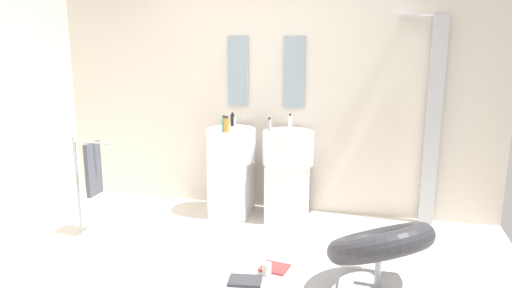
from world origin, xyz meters
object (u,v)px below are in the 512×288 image
(lounge_chair, at_px, (380,250))
(coffee_mug, at_px, (267,269))
(magazine_red, at_px, (274,268))
(soap_bottle_grey, at_px, (269,125))
(soap_bottle_green, at_px, (224,124))
(magazine_charcoal, at_px, (245,281))
(soap_bottle_white, at_px, (290,122))
(pedestal_sink_left, at_px, (231,167))
(towel_rack, at_px, (91,171))
(pedestal_sink_right, at_px, (288,171))
(soap_bottle_black, at_px, (232,120))
(soap_bottle_amber, at_px, (227,125))
(shower_column, at_px, (432,117))

(lounge_chair, xyz_separation_m, coffee_mug, (-0.85, 0.06, -0.29))
(magazine_red, bearing_deg, soap_bottle_grey, 114.66)
(soap_bottle_green, xyz_separation_m, soap_bottle_grey, (0.43, 0.16, -0.01))
(magazine_charcoal, height_order, soap_bottle_white, soap_bottle_white)
(pedestal_sink_left, distance_m, soap_bottle_green, 0.51)
(soap_bottle_grey, bearing_deg, towel_rack, -151.49)
(coffee_mug, bearing_deg, pedestal_sink_left, 117.91)
(pedestal_sink_left, bearing_deg, magazine_charcoal, -69.47)
(lounge_chair, bearing_deg, coffee_mug, 175.96)
(pedestal_sink_right, bearing_deg, soap_bottle_black, 166.14)
(soap_bottle_amber, bearing_deg, soap_bottle_grey, 23.12)
(pedestal_sink_left, xyz_separation_m, towel_rack, (-1.11, -0.84, 0.12))
(soap_bottle_amber, relative_size, soap_bottle_white, 1.03)
(lounge_chair, relative_size, soap_bottle_green, 6.66)
(magazine_red, bearing_deg, pedestal_sink_left, 131.73)
(towel_rack, xyz_separation_m, soap_bottle_grey, (1.51, 0.82, 0.35))
(magazine_red, xyz_separation_m, magazine_charcoal, (-0.17, -0.27, 0.00))
(towel_rack, xyz_separation_m, soap_bottle_black, (1.08, 0.99, 0.36))
(soap_bottle_green, bearing_deg, lounge_chair, -36.62)
(magazine_red, bearing_deg, lounge_chair, -2.46)
(magazine_red, height_order, magazine_charcoal, magazine_charcoal)
(towel_rack, bearing_deg, soap_bottle_grey, 28.51)
(towel_rack, relative_size, soap_bottle_white, 6.02)
(pedestal_sink_right, distance_m, magazine_red, 1.23)
(magazine_red, bearing_deg, coffee_mug, -96.96)
(pedestal_sink_left, bearing_deg, pedestal_sink_right, 0.00)
(soap_bottle_white, relative_size, soap_bottle_black, 1.10)
(soap_bottle_grey, bearing_deg, soap_bottle_green, -159.68)
(coffee_mug, height_order, soap_bottle_grey, soap_bottle_grey)
(coffee_mug, bearing_deg, soap_bottle_amber, 121.29)
(soap_bottle_grey, bearing_deg, pedestal_sink_right, 4.23)
(towel_rack, distance_m, soap_bottle_amber, 1.35)
(towel_rack, distance_m, soap_bottle_grey, 1.76)
(soap_bottle_green, bearing_deg, magazine_charcoal, -66.09)
(magazine_charcoal, bearing_deg, pedestal_sink_right, 79.37)
(towel_rack, xyz_separation_m, magazine_charcoal, (1.63, -0.56, -0.61))
(lounge_chair, height_order, soap_bottle_white, soap_bottle_white)
(pedestal_sink_left, xyz_separation_m, shower_column, (1.96, 0.23, 0.57))
(coffee_mug, bearing_deg, magazine_red, 73.03)
(towel_rack, height_order, soap_bottle_white, soap_bottle_white)
(magazine_charcoal, height_order, soap_bottle_grey, soap_bottle_grey)
(towel_rack, distance_m, magazine_charcoal, 1.83)
(magazine_red, relative_size, soap_bottle_black, 1.49)
(magazine_red, relative_size, soap_bottle_white, 1.36)
(soap_bottle_green, distance_m, soap_bottle_grey, 0.45)
(coffee_mug, bearing_deg, magazine_charcoal, -132.58)
(soap_bottle_amber, relative_size, soap_bottle_black, 1.13)
(magazine_charcoal, height_order, soap_bottle_amber, soap_bottle_amber)
(pedestal_sink_left, height_order, soap_bottle_black, soap_bottle_black)
(lounge_chair, distance_m, soap_bottle_grey, 1.81)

